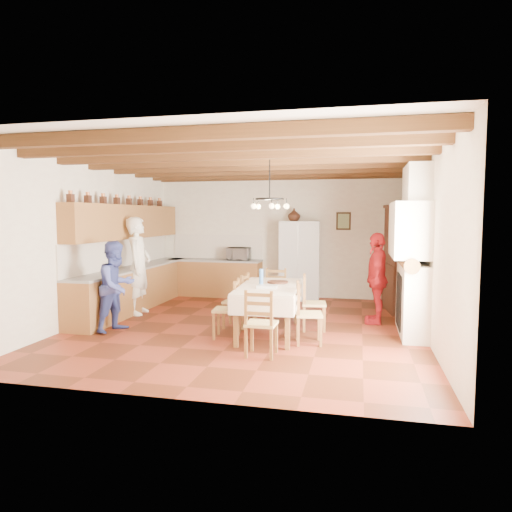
{
  "coord_description": "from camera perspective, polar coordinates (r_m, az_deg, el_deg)",
  "views": [
    {
      "loc": [
        1.92,
        -7.71,
        1.98
      ],
      "look_at": [
        0.1,
        0.3,
        1.25
      ],
      "focal_mm": 32.0,
      "sensor_mm": 36.0,
      "label": 1
    }
  ],
  "objects": [
    {
      "name": "person_woman_red",
      "position": [
        8.66,
        14.85,
        -2.68
      ],
      "size": [
        0.45,
        1.0,
        1.67
      ],
      "primitive_type": "imported",
      "rotation": [
        0.0,
        0.0,
        -1.61
      ],
      "color": "red",
      "rests_on": "floor"
    },
    {
      "name": "chair_left_far",
      "position": [
        8.13,
        -2.53,
        -5.57
      ],
      "size": [
        0.42,
        0.44,
        0.96
      ],
      "primitive_type": null,
      "rotation": [
        0.0,
        0.0,
        -1.62
      ],
      "color": "brown",
      "rests_on": "floor"
    },
    {
      "name": "wall_front",
      "position": [
        4.87,
        -10.47,
        -0.68
      ],
      "size": [
        6.0,
        0.02,
        3.0
      ],
      "primitive_type": "cube",
      "color": "beige",
      "rests_on": "ground"
    },
    {
      "name": "lower_cabinets_back",
      "position": [
        11.32,
        -5.19,
        -2.81
      ],
      "size": [
        2.3,
        0.6,
        0.86
      ],
      "primitive_type": "cube",
      "color": "brown",
      "rests_on": "ground"
    },
    {
      "name": "wall_left",
      "position": [
        9.17,
        -19.77,
        1.78
      ],
      "size": [
        0.02,
        6.5,
        3.0
      ],
      "primitive_type": "cube",
      "color": "beige",
      "rests_on": "ground"
    },
    {
      "name": "countertop_left",
      "position": [
        9.97,
        -14.91,
        -1.43
      ],
      "size": [
        0.62,
        4.3,
        0.04
      ],
      "primitive_type": "cube",
      "color": "gray",
      "rests_on": "lower_cabinets_left"
    },
    {
      "name": "chair_left_near",
      "position": [
        7.44,
        -3.73,
        -6.56
      ],
      "size": [
        0.44,
        0.46,
        0.96
      ],
      "primitive_type": null,
      "rotation": [
        0.0,
        0.0,
        -1.48
      ],
      "color": "brown",
      "rests_on": "floor"
    },
    {
      "name": "fireplace",
      "position": [
        7.98,
        18.52,
        0.64
      ],
      "size": [
        0.56,
        1.6,
        2.8
      ],
      "primitive_type": null,
      "color": "beige",
      "rests_on": "ground"
    },
    {
      "name": "person_woman_blue",
      "position": [
        8.16,
        -17.02,
        -3.64
      ],
      "size": [
        0.78,
        0.89,
        1.55
      ],
      "primitive_type": "imported",
      "rotation": [
        0.0,
        0.0,
        1.28
      ],
      "color": "#3D4898",
      "rests_on": "floor"
    },
    {
      "name": "fridge_vase",
      "position": [
        10.83,
        4.78,
        5.16
      ],
      "size": [
        0.31,
        0.31,
        0.3
      ],
      "primitive_type": "imported",
      "rotation": [
        0.0,
        0.0,
        -0.07
      ],
      "color": "#351810",
      "rests_on": "refrigerator"
    },
    {
      "name": "hutch",
      "position": [
        9.87,
        17.56,
        -0.27
      ],
      "size": [
        0.67,
        1.27,
        2.2
      ],
      "primitive_type": null,
      "rotation": [
        0.0,
        0.0,
        0.14
      ],
      "color": "#351810",
      "rests_on": "floor"
    },
    {
      "name": "wall_picture",
      "position": [
        10.95,
        10.89,
        4.31
      ],
      "size": [
        0.34,
        0.03,
        0.42
      ],
      "primitive_type": "cube",
      "color": "black",
      "rests_on": "ground"
    },
    {
      "name": "wall_back",
      "position": [
        11.15,
        2.87,
        2.61
      ],
      "size": [
        6.0,
        0.02,
        3.0
      ],
      "primitive_type": "cube",
      "color": "beige",
      "rests_on": "ground"
    },
    {
      "name": "chair_right_far",
      "position": [
        7.99,
        7.28,
        -5.79
      ],
      "size": [
        0.45,
        0.47,
        0.96
      ],
      "primitive_type": null,
      "rotation": [
        0.0,
        0.0,
        1.7
      ],
      "color": "brown",
      "rests_on": "floor"
    },
    {
      "name": "dining_table",
      "position": [
        7.6,
        1.68,
        -4.33
      ],
      "size": [
        1.06,
        1.93,
        0.82
      ],
      "rotation": [
        0.0,
        0.0,
        0.05
      ],
      "color": "white",
      "rests_on": "floor"
    },
    {
      "name": "ceiling",
      "position": [
        8.02,
        -1.2,
        12.46
      ],
      "size": [
        6.0,
        6.5,
        0.02
      ],
      "primitive_type": "cube",
      "color": "white",
      "rests_on": "ground"
    },
    {
      "name": "microwave",
      "position": [
        11.08,
        -2.18,
        0.27
      ],
      "size": [
        0.56,
        0.39,
        0.3
      ],
      "primitive_type": "imported",
      "rotation": [
        0.0,
        0.0,
        0.03
      ],
      "color": "silver",
      "rests_on": "countertop_back"
    },
    {
      "name": "chandelier",
      "position": [
        7.5,
        1.71,
        7.14
      ],
      "size": [
        0.47,
        0.47,
        0.03
      ],
      "primitive_type": "torus",
      "color": "black",
      "rests_on": "ground"
    },
    {
      "name": "chair_end_far",
      "position": [
        8.77,
        2.5,
        -4.78
      ],
      "size": [
        0.48,
        0.46,
        0.96
      ],
      "primitive_type": null,
      "rotation": [
        0.0,
        0.0,
        0.16
      ],
      "color": "brown",
      "rests_on": "floor"
    },
    {
      "name": "upper_cabinets",
      "position": [
        9.97,
        -15.68,
        4.14
      ],
      "size": [
        0.35,
        4.2,
        0.7
      ],
      "primitive_type": "cube",
      "color": "brown",
      "rests_on": "ground"
    },
    {
      "name": "floor",
      "position": [
        8.2,
        -1.16,
        -8.98
      ],
      "size": [
        6.0,
        6.5,
        0.02
      ],
      "primitive_type": "cube",
      "color": "#4F200F",
      "rests_on": "ground"
    },
    {
      "name": "chair_end_near",
      "position": [
        6.49,
        0.68,
        -8.3
      ],
      "size": [
        0.43,
        0.41,
        0.96
      ],
      "primitive_type": null,
      "rotation": [
        0.0,
        0.0,
        3.12
      ],
      "color": "brown",
      "rests_on": "floor"
    },
    {
      "name": "countertop_back",
      "position": [
        11.27,
        -5.21,
        -0.54
      ],
      "size": [
        2.34,
        0.62,
        0.04
      ],
      "primitive_type": "cube",
      "color": "gray",
      "rests_on": "lower_cabinets_back"
    },
    {
      "name": "refrigerator",
      "position": [
        10.86,
        5.48,
        -0.52
      ],
      "size": [
        0.97,
        0.82,
        1.85
      ],
      "primitive_type": "cube",
      "rotation": [
        0.0,
        0.0,
        0.07
      ],
      "color": "silver",
      "rests_on": "floor"
    },
    {
      "name": "wall_right",
      "position": [
        7.81,
        20.8,
        1.22
      ],
      "size": [
        0.02,
        6.5,
        3.0
      ],
      "primitive_type": "cube",
      "color": "beige",
      "rests_on": "ground"
    },
    {
      "name": "lower_cabinets_left",
      "position": [
        10.03,
        -14.85,
        -3.98
      ],
      "size": [
        0.6,
        4.3,
        0.86
      ],
      "primitive_type": "cube",
      "color": "brown",
      "rests_on": "ground"
    },
    {
      "name": "backsplash_back",
      "position": [
        11.51,
        -4.78,
        1.18
      ],
      "size": [
        2.3,
        0.03,
        0.6
      ],
      "primitive_type": "cube",
      "color": "beige",
      "rests_on": "ground"
    },
    {
      "name": "backsplash_left",
      "position": [
        10.07,
        -16.39,
        0.43
      ],
      "size": [
        0.03,
        4.3,
        0.6
      ],
      "primitive_type": "cube",
      "color": "beige",
      "rests_on": "ground"
    },
    {
      "name": "ceiling_beams",
      "position": [
        8.0,
        -1.2,
        11.75
      ],
      "size": [
        6.0,
        6.3,
        0.16
      ],
      "primitive_type": null,
      "color": "#3C2311",
      "rests_on": "ground"
    },
    {
      "name": "person_man",
      "position": [
        9.44,
        -14.46,
        -1.19
      ],
      "size": [
        0.57,
        0.77,
        1.95
      ],
      "primitive_type": "imported",
      "rotation": [
        0.0,
        0.0,
        1.72
      ],
      "color": "white",
      "rests_on": "floor"
    },
    {
      "name": "chair_right_near",
      "position": [
        7.14,
        6.64,
        -7.09
      ],
      "size": [
        0.47,
        0.48,
        0.96
      ],
      "primitive_type": null,
      "rotation": [
        0.0,
        0.0,
        1.74
      ],
      "color": "brown",
      "rests_on": "floor"
    }
  ]
}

